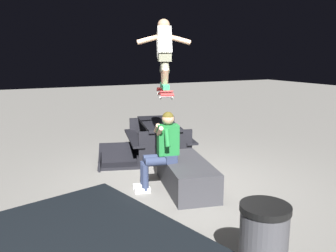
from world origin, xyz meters
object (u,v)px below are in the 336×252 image
at_px(skateboard, 165,93).
at_px(ledge_box_main, 186,175).
at_px(picnic_table_back, 158,133).
at_px(skater_airborne, 164,51).
at_px(kicker_ramp, 119,159).
at_px(trash_bin, 263,247).
at_px(person_sitting_on_ledge, 162,147).

bearing_deg(skateboard, ledge_box_main, -144.15).
height_order(ledge_box_main, picnic_table_back, picnic_table_back).
relative_size(skateboard, picnic_table_back, 0.52).
relative_size(skater_airborne, kicker_ramp, 0.91).
distance_m(skater_airborne, trash_bin, 3.49).
height_order(skater_airborne, kicker_ramp, skater_airborne).
bearing_deg(person_sitting_on_ledge, ledge_box_main, -114.12).
height_order(kicker_ramp, picnic_table_back, picnic_table_back).
bearing_deg(skateboard, trash_bin, 172.98).
distance_m(picnic_table_back, trash_bin, 4.72).
height_order(ledge_box_main, trash_bin, trash_bin).
height_order(skateboard, trash_bin, skateboard).
distance_m(ledge_box_main, kicker_ramp, 1.97).
xyz_separation_m(ledge_box_main, skater_airborne, (0.39, 0.22, 2.04)).
xyz_separation_m(ledge_box_main, kicker_ramp, (1.88, 0.56, -0.17)).
bearing_deg(skater_airborne, ledge_box_main, -150.23).
xyz_separation_m(ledge_box_main, skateboard, (0.33, 0.24, 1.35)).
distance_m(skater_airborne, picnic_table_back, 2.52).
height_order(kicker_ramp, trash_bin, trash_bin).
bearing_deg(kicker_ramp, picnic_table_back, -80.06).
bearing_deg(kicker_ramp, skateboard, -168.32).
bearing_deg(skater_airborne, trash_bin, 172.72).
relative_size(ledge_box_main, skater_airborne, 1.41).
distance_m(ledge_box_main, trash_bin, 2.63).
distance_m(kicker_ramp, trash_bin, 4.45).
relative_size(person_sitting_on_ledge, skateboard, 1.28).
relative_size(skateboard, trash_bin, 1.20).
bearing_deg(picnic_table_back, person_sitting_on_ledge, 157.04).
xyz_separation_m(person_sitting_on_ledge, kicker_ramp, (1.71, 0.19, -0.66)).
bearing_deg(skater_airborne, skateboard, 159.49).
bearing_deg(skateboard, picnic_table_back, -21.14).
bearing_deg(picnic_table_back, ledge_box_main, 168.35).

